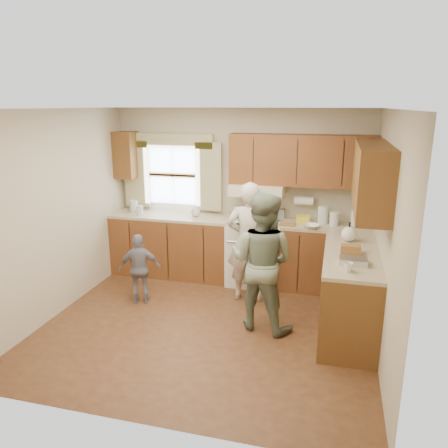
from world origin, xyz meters
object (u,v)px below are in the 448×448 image
(woman_left, at_px, (249,242))
(woman_right, at_px, (262,262))
(stove, at_px, (255,252))
(child, at_px, (140,269))

(woman_left, xyz_separation_m, woman_right, (0.30, -0.71, 0.01))
(stove, relative_size, child, 1.14)
(woman_right, bearing_deg, stove, -61.55)
(woman_left, bearing_deg, woman_right, 105.76)
(stove, xyz_separation_m, child, (-1.33, -1.05, 0.00))
(woman_left, bearing_deg, stove, -95.55)
(woman_right, bearing_deg, woman_left, -52.39)
(woman_right, relative_size, child, 1.72)
(stove, height_order, child, stove)
(child, bearing_deg, woman_left, -179.41)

